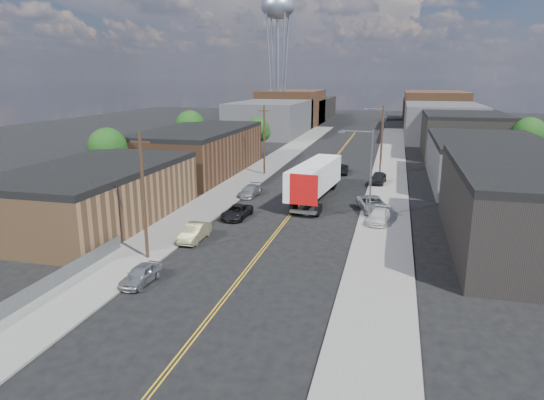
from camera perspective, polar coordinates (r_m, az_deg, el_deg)
The scene contains 35 objects.
ground at distance 83.93m, azimuth 7.23°, elevation 4.67°, with size 260.00×260.00×0.00m, color black.
centerline at distance 69.31m, azimuth 5.66°, elevation 2.68°, with size 0.32×120.00×0.01m, color gold.
sidewalk_left at distance 71.30m, azimuth -1.92°, elevation 3.13°, with size 5.00×140.00×0.15m, color slate.
sidewalk_right at distance 68.56m, azimuth 13.53°, elevation 2.29°, with size 5.00×140.00×0.15m, color slate.
warehouse_tan at distance 50.22m, azimuth -20.13°, elevation 0.67°, with size 12.00×22.00×5.60m.
warehouse_brown at distance 72.63m, azimuth -8.65°, elevation 5.76°, with size 12.00×26.00×6.60m.
industrial_right_a at distance 45.01m, azimuth 29.21°, elevation -0.82°, with size 14.00×22.00×7.10m.
industrial_right_b at distance 70.04m, azimuth 23.98°, elevation 4.17°, with size 14.00×24.00×6.10m.
industrial_right_c at distance 95.45m, azimuth 21.57°, elevation 7.25°, with size 14.00×22.00×7.60m.
skyline_left_a at distance 121.35m, azimuth -0.11°, elevation 9.63°, with size 16.00×30.00×8.00m, color #353537.
skyline_right_a at distance 117.99m, azimuth 19.30°, elevation 8.71°, with size 16.00×30.00×8.00m, color #353537.
skyline_left_b at distance 145.57m, azimuth 2.38°, elevation 10.79°, with size 16.00×26.00×10.00m, color #523421.
skyline_right_b at distance 142.78m, azimuth 18.54°, elevation 10.01°, with size 16.00×26.00×10.00m, color #523421.
skyline_left_c at distance 165.25m, azimuth 3.84°, elevation 10.67°, with size 16.00×40.00×7.00m, color black.
skyline_right_c at distance 162.79m, azimuth 18.04°, elevation 9.96°, with size 16.00×40.00×7.00m, color black.
water_tower at distance 137.02m, azimuth 0.69°, elevation 21.33°, with size 9.00×9.00×36.90m.
streetlight_near at distance 47.99m, azimuth 11.14°, elevation 3.77°, with size 3.39×0.25×9.00m.
streetlight_far at distance 82.64m, azimuth 12.63°, elevation 8.02°, with size 3.39×0.25×9.00m.
utility_pole_left_near at distance 38.00m, azimuth -14.88°, elevation 0.52°, with size 1.60×0.26×10.00m.
utility_pole_left_far at distance 70.14m, azimuth -0.92°, elevation 7.14°, with size 1.60×0.26×10.00m.
utility_pole_right at distance 70.72m, azimuth 12.76°, elevation 6.85°, with size 1.60×0.26×10.00m.
chainlink_fence at distance 36.02m, azimuth -24.12°, elevation -8.55°, with size 0.05×16.00×1.22m.
tree_left_near at distance 62.86m, azimuth -18.72°, elevation 5.59°, with size 4.85×4.76×7.91m.
tree_left_mid at distance 84.73m, azimuth -9.55°, elevation 8.42°, with size 5.10×5.04×8.37m.
tree_left_far at distance 88.01m, azimuth -1.64°, elevation 8.22°, with size 4.35×4.20×6.97m.
tree_right_far at distance 85.01m, azimuth 28.02°, elevation 6.77°, with size 4.85×4.76×7.91m.
semi_truck at distance 56.70m, azimuth 5.32°, elevation 2.72°, with size 4.41×17.40×4.49m.
car_left_a at distance 34.96m, azimuth -15.16°, elevation -8.44°, with size 1.56×3.87×1.32m, color #9DA1A2.
car_left_b at distance 42.78m, azimuth -9.11°, elevation -3.78°, with size 1.55×4.45×1.47m, color #888159.
car_left_c at distance 48.99m, azimuth -4.17°, elevation -1.40°, with size 2.15×4.67×1.30m, color black.
car_left_d at distance 57.91m, azimuth -2.59°, elevation 1.08°, with size 1.83×4.50×1.30m, color #929496.
car_right_lot_a at distance 51.84m, azimuth 11.77°, elevation -0.48°, with size 2.55×5.54×1.54m, color #A3A5A9.
car_right_lot_b at distance 47.99m, azimuth 12.46°, elevation -1.88°, with size 1.78×4.38×1.27m, color silver.
car_right_lot_c at distance 65.61m, azimuth 12.39°, elevation 2.56°, with size 1.80×4.46×1.52m, color black.
car_ahead_truck at distance 72.20m, azimuth 8.07°, elevation 3.61°, with size 2.18×4.73×1.31m, color black.
Camera 1 is at (10.05, -22.16, 13.87)m, focal length 32.00 mm.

